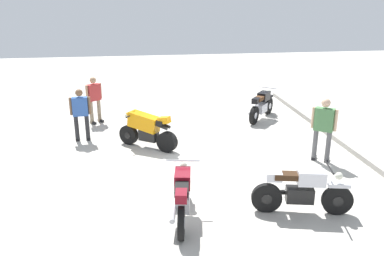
{
  "coord_description": "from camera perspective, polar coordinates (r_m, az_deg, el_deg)",
  "views": [
    {
      "loc": [
        9.87,
        -1.61,
        4.42
      ],
      "look_at": [
        -0.91,
        -0.07,
        0.75
      ],
      "focal_mm": 37.92,
      "sensor_mm": 36.0,
      "label": 1
    }
  ],
  "objects": [
    {
      "name": "person_in_green_shirt",
      "position": [
        11.39,
        18.03,
        0.34
      ],
      "size": [
        0.52,
        0.6,
        1.77
      ],
      "rotation": [
        0.0,
        0.0,
        2.51
      ],
      "color": "#59595B",
      "rests_on": "ground"
    },
    {
      "name": "motorcycle_black_cruiser",
      "position": [
        14.91,
        9.77,
        3.19
      ],
      "size": [
        1.71,
        1.39,
        1.09
      ],
      "rotation": [
        0.0,
        0.0,
        2.47
      ],
      "color": "black",
      "rests_on": "ground"
    },
    {
      "name": "curb_edge",
      "position": [
        12.45,
        22.49,
        -3.29
      ],
      "size": [
        14.0,
        0.3,
        0.15
      ],
      "primitive_type": "cube",
      "color": "#9C978F",
      "rests_on": "ground"
    },
    {
      "name": "person_in_red_shirt",
      "position": [
        14.59,
        -13.59,
        4.24
      ],
      "size": [
        0.52,
        0.56,
        1.64
      ],
      "rotation": [
        0.0,
        0.0,
        0.68
      ],
      "color": "gray",
      "rests_on": "ground"
    },
    {
      "name": "motorcycle_maroon_cruiser",
      "position": [
        8.29,
        -1.38,
        -9.45
      ],
      "size": [
        2.08,
        0.76,
        1.09
      ],
      "rotation": [
        0.0,
        0.0,
        2.99
      ],
      "color": "black",
      "rests_on": "ground"
    },
    {
      "name": "ground_plane",
      "position": [
        10.94,
        1.05,
        -5.21
      ],
      "size": [
        40.0,
        40.0,
        0.0
      ],
      "primitive_type": "plane",
      "color": "#B7B2A8"
    },
    {
      "name": "motorcycle_orange_sportbike",
      "position": [
        11.99,
        -6.38,
        -0.11
      ],
      "size": [
        1.29,
        1.7,
        1.14
      ],
      "rotation": [
        0.0,
        0.0,
        4.09
      ],
      "color": "black",
      "rests_on": "ground"
    },
    {
      "name": "person_in_blue_shirt",
      "position": [
        12.86,
        -15.39,
        2.2
      ],
      "size": [
        0.32,
        0.64,
        1.64
      ],
      "rotation": [
        0.0,
        0.0,
        3.18
      ],
      "color": "#262628",
      "rests_on": "ground"
    },
    {
      "name": "motorcycle_silver_cruiser",
      "position": [
        8.78,
        15.19,
        -8.45
      ],
      "size": [
        0.82,
        2.07,
        1.09
      ],
      "rotation": [
        0.0,
        0.0,
        1.36
      ],
      "color": "black",
      "rests_on": "ground"
    }
  ]
}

